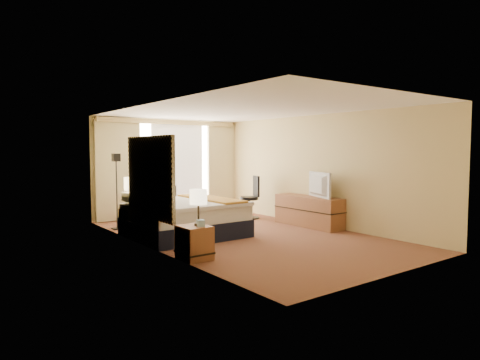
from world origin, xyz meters
TOP-DOWN VIEW (x-y plane):
  - floor at (0.00, 0.00)m, footprint 4.20×7.00m
  - ceiling at (0.00, 0.00)m, footprint 4.20×7.00m
  - wall_back at (0.00, 3.50)m, footprint 4.20×0.02m
  - wall_front at (0.00, -3.50)m, footprint 4.20×0.02m
  - wall_left at (-2.10, 0.00)m, footprint 0.02×7.00m
  - wall_right at (2.10, 0.00)m, footprint 0.02×7.00m
  - headboard at (-2.06, 0.20)m, footprint 0.06×1.85m
  - nightstand_left at (-1.87, -1.05)m, footprint 0.45×0.52m
  - nightstand_right at (-1.87, 1.45)m, footprint 0.45×0.52m
  - media_dresser at (1.83, 0.00)m, footprint 0.50×1.80m
  - window at (0.25, 3.47)m, footprint 2.30×0.02m
  - curtains at (-0.00, 3.39)m, footprint 4.12×0.19m
  - bed at (-1.06, 0.72)m, footprint 2.13×1.95m
  - loveseat at (-0.78, 2.49)m, footprint 1.46×0.88m
  - floor_lamp at (-1.90, 2.30)m, footprint 0.21×0.21m
  - desk_chair at (1.47, 1.71)m, footprint 0.55×0.55m
  - lamp_left at (-1.82, -1.10)m, footprint 0.28×0.28m
  - lamp_right at (-1.89, 1.45)m, footprint 0.31×0.31m
  - tissue_box at (-1.82, -1.16)m, footprint 0.14×0.14m
  - telephone at (-1.77, 1.38)m, footprint 0.21×0.17m
  - television at (1.78, -0.26)m, footprint 0.47×0.98m

SIDE VIEW (x-z plane):
  - floor at x=0.00m, z-range -0.01..0.01m
  - nightstand_left at x=-1.87m, z-range 0.00..0.55m
  - nightstand_right at x=-1.87m, z-range 0.00..0.55m
  - loveseat at x=-0.78m, z-range -0.15..0.72m
  - media_dresser at x=1.83m, z-range 0.00..0.70m
  - bed at x=-1.06m, z-range -0.14..0.90m
  - desk_chair at x=1.47m, z-range -0.06..1.04m
  - telephone at x=-1.77m, z-range 0.55..0.63m
  - tissue_box at x=-1.82m, z-range 0.55..0.66m
  - television at x=1.78m, z-range 0.70..1.27m
  - lamp_left at x=-1.82m, z-range 0.71..1.31m
  - lamp_right at x=-1.89m, z-range 0.73..1.39m
  - floor_lamp at x=-1.90m, z-range 0.35..2.05m
  - headboard at x=-2.06m, z-range 0.53..2.03m
  - wall_back at x=0.00m, z-range 0.00..2.60m
  - wall_front at x=0.00m, z-range 0.00..2.60m
  - wall_left at x=-2.10m, z-range 0.00..2.60m
  - wall_right at x=2.10m, z-range 0.00..2.60m
  - window at x=0.25m, z-range 0.17..2.47m
  - curtains at x=0.00m, z-range 0.13..2.69m
  - ceiling at x=0.00m, z-range 2.59..2.61m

